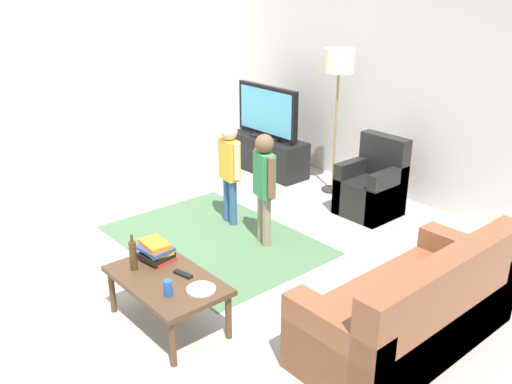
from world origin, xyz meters
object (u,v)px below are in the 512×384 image
object	(u,v)px
child_near_tv	(229,164)
tv_stand	(268,155)
couch	(416,314)
floor_lamp	(339,69)
child_center	(264,180)
plate	(201,289)
coffee_table	(167,283)
tv	(267,112)
bottle	(133,255)
book_stack	(156,251)
tv_remote	(183,274)
armchair	(373,189)
soda_can	(168,288)

from	to	relation	value
child_near_tv	tv_stand	bearing A→B (deg)	124.28
couch	floor_lamp	size ratio (longest dim) A/B	1.01
child_center	plate	bearing A→B (deg)	-57.80
couch	child_near_tv	xyz separation A→B (m)	(-2.63, 0.35, 0.40)
child_near_tv	coffee_table	world-z (taller)	child_near_tv
floor_lamp	plate	bearing A→B (deg)	-64.94
child_near_tv	coffee_table	distance (m)	2.00
tv	bottle	bearing A→B (deg)	-58.57
tv_stand	book_stack	xyz separation A→B (m)	(1.88, -2.92, 0.26)
couch	tv_remote	xyz separation A→B (m)	(-1.39, -1.10, 0.14)
coffee_table	book_stack	xyz separation A→B (m)	(-0.30, 0.10, 0.13)
book_stack	tv	bearing A→B (deg)	123.02
child_center	bottle	world-z (taller)	child_center
child_near_tv	book_stack	xyz separation A→B (m)	(0.90, -1.47, -0.19)
floor_lamp	child_near_tv	size ratio (longest dim) A/B	1.56
tv	armchair	world-z (taller)	tv
couch	book_stack	distance (m)	2.08
floor_lamp	bottle	xyz separation A→B (m)	(0.83, -3.29, -1.00)
bottle	book_stack	bearing A→B (deg)	95.10
coffee_table	bottle	xyz separation A→B (m)	(-0.28, -0.12, 0.18)
tv	child_center	distance (m)	2.19
tv	book_stack	xyz separation A→B (m)	(1.88, -2.90, -0.35)
armchair	child_center	size ratio (longest dim) A/B	0.77
tv	bottle	distance (m)	3.66
child_near_tv	coffee_table	xyz separation A→B (m)	(1.20, -1.57, -0.32)
couch	coffee_table	world-z (taller)	couch
child_center	tv_remote	size ratio (longest dim) A/B	6.85
book_stack	soda_can	xyz separation A→B (m)	(0.52, -0.22, -0.02)
coffee_table	tv	bearing A→B (deg)	126.09
couch	tv_stand	bearing A→B (deg)	153.65
child_center	coffee_table	bearing A→B (deg)	-69.37
coffee_table	tv_remote	bearing A→B (deg)	67.38
floor_lamp	plate	distance (m)	3.56
book_stack	tv_remote	distance (m)	0.36
armchair	couch	bearing A→B (deg)	-44.65
child_near_tv	bottle	size ratio (longest dim) A/B	3.77
armchair	soda_can	xyz separation A→B (m)	(0.56, -3.09, 0.18)
coffee_table	soda_can	bearing A→B (deg)	-28.61
floor_lamp	bottle	size ratio (longest dim) A/B	5.88
couch	book_stack	xyz separation A→B (m)	(-1.74, -1.12, 0.21)
armchair	floor_lamp	xyz separation A→B (m)	(-0.78, 0.19, 1.25)
armchair	coffee_table	xyz separation A→B (m)	(0.34, -2.97, 0.07)
tv_stand	bottle	size ratio (longest dim) A/B	3.96
armchair	tv_stand	bearing A→B (deg)	178.78
armchair	soda_can	size ratio (longest dim) A/B	7.50
couch	coffee_table	bearing A→B (deg)	-139.65
armchair	coffee_table	distance (m)	2.99
armchair	tv_remote	bearing A→B (deg)	-82.27
tv	coffee_table	xyz separation A→B (m)	(2.18, -2.99, -0.48)
floor_lamp	child_center	size ratio (longest dim) A/B	1.53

